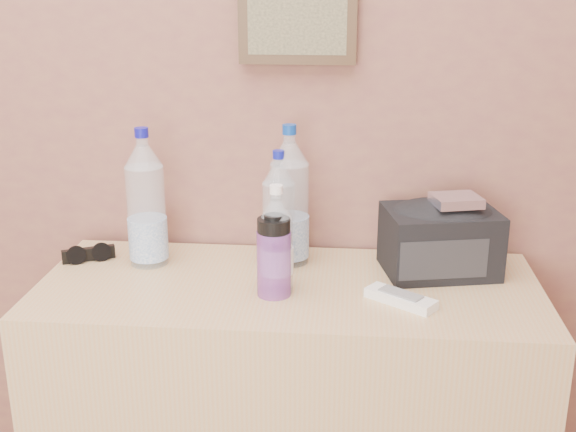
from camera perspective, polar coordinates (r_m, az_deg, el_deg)
The scene contains 11 objects.
picture_frame at distance 1.88m, azimuth 0.76°, elevation 15.69°, with size 0.30×0.03×0.25m, color #382311, non-canonical shape.
dresser at distance 1.97m, azimuth 0.04°, elevation -15.71°, with size 1.23×0.51×0.77m, color tan.
pet_large_a at distance 1.89m, azimuth -11.15°, elevation 0.85°, with size 0.10×0.10×0.36m.
pet_large_b at distance 1.86m, azimuth 0.11°, elevation 1.03°, with size 0.10×0.10×0.37m.
pet_large_c at distance 1.85m, azimuth -0.73°, elevation 0.02°, with size 0.08×0.08×0.31m.
pet_small at distance 1.70m, azimuth -0.91°, elevation -2.38°, with size 0.08×0.08×0.26m.
nalgene_bottle at distance 1.69m, azimuth -1.12°, elevation -3.17°, with size 0.08×0.08×0.20m.
sunglasses at distance 1.99m, azimuth -15.48°, elevation -2.92°, with size 0.14×0.05×0.04m, color black, non-canonical shape.
ac_remote at distance 1.69m, azimuth 8.89°, elevation -6.47°, with size 0.17×0.05×0.02m, color silver.
toiletry_bag at distance 1.86m, azimuth 11.92°, elevation -1.63°, with size 0.27×0.20×0.19m, color black, non-canonical shape.
foil_packet at distance 1.81m, azimuth 13.14°, elevation 1.21°, with size 0.11×0.09×0.02m, color silver.
Camera 1 is at (0.54, 0.10, 1.49)m, focal length 45.00 mm.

